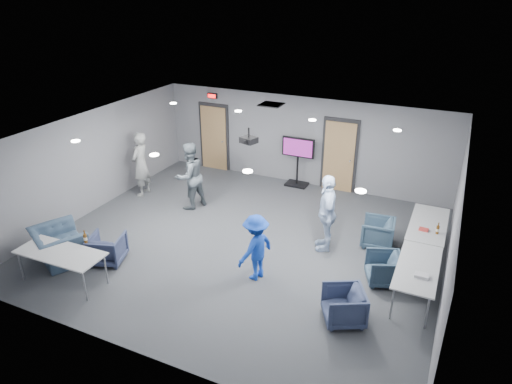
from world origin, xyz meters
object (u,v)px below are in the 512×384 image
at_px(chair_right_b, 384,269).
at_px(chair_front_a, 107,248).
at_px(person_c, 327,213).
at_px(projector, 249,140).
at_px(person_b, 190,176).
at_px(person_d, 256,247).
at_px(chair_front_b, 59,245).
at_px(table_front_left, 60,254).
at_px(tv_stand, 298,159).
at_px(person_a, 141,164).
at_px(chair_right_c, 344,306).
at_px(table_right_b, 418,268).
at_px(chair_right_a, 378,232).
at_px(table_right_a, 428,225).
at_px(bottle_right, 438,230).

bearing_deg(chair_right_b, chair_front_a, -93.85).
bearing_deg(person_c, projector, -109.88).
bearing_deg(person_b, person_d, 73.93).
distance_m(chair_front_b, table_front_left, 0.99).
height_order(person_d, tv_stand, tv_stand).
bearing_deg(tv_stand, person_a, -147.24).
bearing_deg(person_b, projector, 95.90).
distance_m(chair_right_c, table_front_left, 5.72).
bearing_deg(person_b, chair_right_b, 97.45).
relative_size(table_right_b, tv_stand, 1.22).
relative_size(person_a, person_c, 1.02).
height_order(chair_right_c, chair_front_b, chair_front_b).
xyz_separation_m(table_right_b, tv_stand, (-4.01, 4.24, 0.18)).
height_order(chair_right_a, table_right_a, table_right_a).
height_order(person_b, person_d, person_b).
distance_m(person_d, tv_stand, 5.00).
bearing_deg(projector, bottle_right, 23.47).
xyz_separation_m(person_b, tv_stand, (2.15, 2.64, -0.07)).
distance_m(chair_right_c, chair_front_a, 5.30).
xyz_separation_m(bottle_right, tv_stand, (-4.22, 2.75, 0.03)).
distance_m(chair_front_b, projector, 4.86).
bearing_deg(chair_right_c, chair_front_b, -111.62).
height_order(person_a, chair_front_b, person_a).
distance_m(person_a, person_b, 1.74).
distance_m(chair_right_b, bottle_right, 1.57).
bearing_deg(person_b, person_c, 103.49).
distance_m(person_d, chair_right_b, 2.69).
relative_size(chair_right_c, chair_front_a, 1.01).
xyz_separation_m(chair_right_c, table_right_a, (1.10, 3.15, 0.35)).
distance_m(table_right_a, bottle_right, 0.49).
bearing_deg(bottle_right, chair_right_c, -115.63).
distance_m(chair_right_a, projector, 3.74).
height_order(person_c, chair_right_a, person_c).
bearing_deg(bottle_right, person_a, 178.27).
distance_m(chair_right_c, chair_front_b, 6.33).
height_order(chair_front_a, table_front_left, table_front_left).
relative_size(table_front_left, projector, 4.44).
bearing_deg(table_front_left, bottle_right, 28.69).
bearing_deg(table_right_a, person_c, 110.88).
bearing_deg(table_right_b, person_c, 63.48).
bearing_deg(table_right_b, chair_front_a, 103.30).
relative_size(chair_front_b, tv_stand, 0.77).
bearing_deg(chair_front_a, projector, -150.08).
bearing_deg(chair_front_a, person_d, 175.85).
relative_size(person_b, bottle_right, 6.91).
bearing_deg(person_d, person_c, 168.90).
xyz_separation_m(chair_front_b, table_front_left, (0.72, -0.60, 0.31)).
relative_size(person_b, table_right_b, 1.01).
height_order(person_a, person_c, person_a).
bearing_deg(person_c, bottle_right, 79.12).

